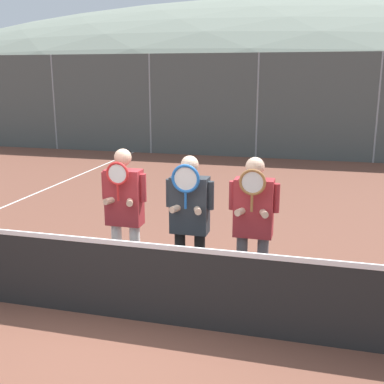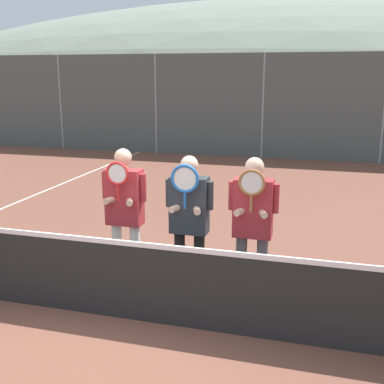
{
  "view_description": "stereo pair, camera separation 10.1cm",
  "coord_description": "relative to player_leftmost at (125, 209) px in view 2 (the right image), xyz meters",
  "views": [
    {
      "loc": [
        1.95,
        -4.57,
        2.7
      ],
      "look_at": [
        0.5,
        0.95,
        1.28
      ],
      "focal_mm": 45.0,
      "sensor_mm": 36.0,
      "label": 1
    },
    {
      "loc": [
        2.05,
        -4.54,
        2.7
      ],
      "look_at": [
        0.5,
        0.95,
        1.28
      ],
      "focal_mm": 45.0,
      "sensor_mm": 36.0,
      "label": 2
    }
  ],
  "objects": [
    {
      "name": "ground_plane",
      "position": [
        0.3,
        -0.71,
        -1.07
      ],
      "size": [
        120.0,
        120.0,
        0.0
      ],
      "primitive_type": "plane",
      "color": "brown"
    },
    {
      "name": "hill_distant",
      "position": [
        0.3,
        54.89,
        -1.07
      ],
      "size": [
        109.27,
        60.71,
        21.25
      ],
      "color": "gray",
      "rests_on": "ground_plane"
    },
    {
      "name": "clubhouse_building",
      "position": [
        1.94,
        17.82,
        0.66
      ],
      "size": [
        18.85,
        5.5,
        3.42
      ],
      "color": "beige",
      "rests_on": "ground_plane"
    },
    {
      "name": "fence_back",
      "position": [
        0.3,
        10.28,
        0.58
      ],
      "size": [
        21.8,
        0.06,
        3.31
      ],
      "color": "gray",
      "rests_on": "ground_plane"
    },
    {
      "name": "tennis_net",
      "position": [
        0.3,
        -0.71,
        -0.59
      ],
      "size": [
        11.46,
        0.09,
        1.03
      ],
      "color": "gray",
      "rests_on": "ground_plane"
    },
    {
      "name": "player_leftmost",
      "position": [
        0.0,
        0.0,
        0.0
      ],
      "size": [
        0.58,
        0.34,
        1.82
      ],
      "color": "white",
      "rests_on": "ground_plane"
    },
    {
      "name": "player_center_left",
      "position": [
        0.84,
        -0.04,
        -0.02
      ],
      "size": [
        0.58,
        0.34,
        1.78
      ],
      "color": "black",
      "rests_on": "ground_plane"
    },
    {
      "name": "player_center_right",
      "position": [
        1.59,
        0.01,
        -0.01
      ],
      "size": [
        0.58,
        0.34,
        1.78
      ],
      "color": "#56565B",
      "rests_on": "ground_plane"
    },
    {
      "name": "car_far_left",
      "position": [
        -5.69,
        12.5,
        -0.22
      ],
      "size": [
        4.12,
        1.93,
        1.66
      ],
      "color": "black",
      "rests_on": "ground_plane"
    },
    {
      "name": "car_left_of_center",
      "position": [
        -0.46,
        12.26,
        -0.11
      ],
      "size": [
        4.57,
        2.0,
        1.9
      ],
      "color": "silver",
      "rests_on": "ground_plane"
    }
  ]
}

